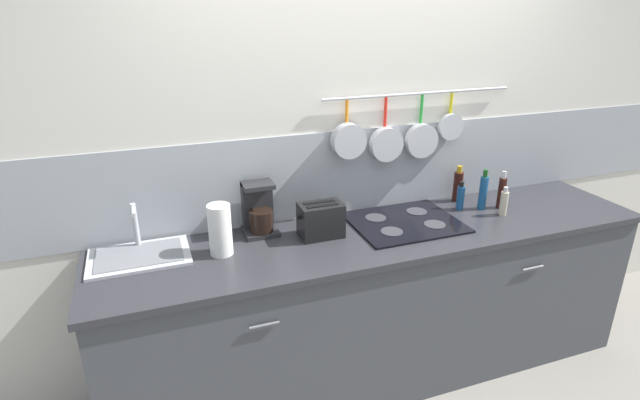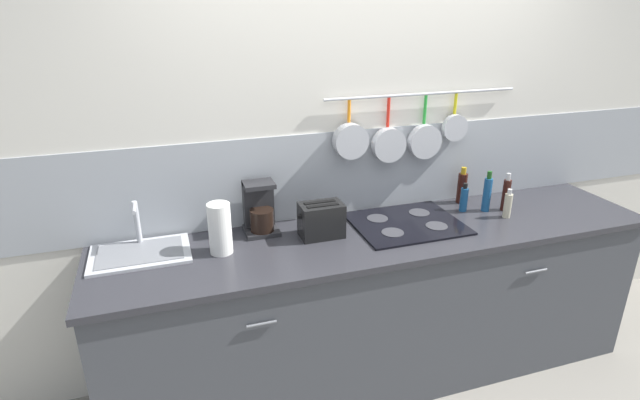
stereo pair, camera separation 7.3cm
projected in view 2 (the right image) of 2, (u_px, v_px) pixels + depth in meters
ground_plane at (378, 372)px, 3.05m from camera, size 12.00×12.00×0.00m
wall_back at (361, 154)px, 2.90m from camera, size 7.20×0.15×2.60m
cabinet_base at (381, 309)px, 2.88m from camera, size 3.04×0.64×0.90m
countertop at (385, 236)px, 2.71m from camera, size 3.08×0.66×0.03m
sink_basin at (140, 251)px, 2.46m from camera, size 0.48×0.32×0.24m
paper_towel_roll at (220, 229)px, 2.45m from camera, size 0.11×0.11×0.26m
coffee_maker at (260, 211)px, 2.68m from camera, size 0.18×0.17×0.28m
toaster at (321, 220)px, 2.63m from camera, size 0.24×0.15×0.19m
cooktop at (406, 223)px, 2.80m from camera, size 0.60×0.49×0.01m
bottle_dish_soap at (464, 199)px, 2.96m from camera, size 0.05×0.05×0.17m
bottle_vinegar at (462, 187)px, 3.08m from camera, size 0.06×0.06×0.23m
bottle_cooking_wine at (487, 194)px, 2.95m from camera, size 0.05×0.05×0.25m
bottle_olive_oil at (508, 205)px, 2.87m from camera, size 0.04×0.04×0.17m
bottle_hot_sauce at (506, 194)px, 2.96m from camera, size 0.05×0.05×0.23m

